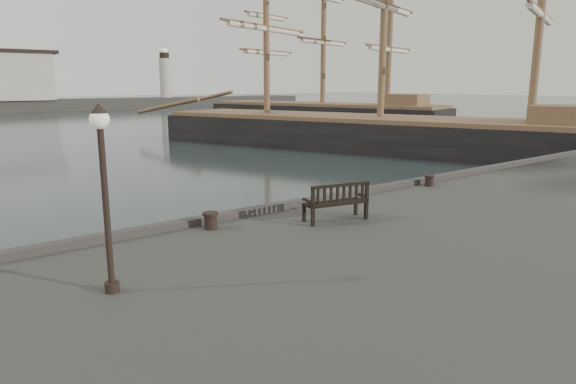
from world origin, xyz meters
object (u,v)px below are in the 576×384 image
bollard_right (429,181)px  lamp_post (104,174)px  bollard_left (211,221)px  bench (336,209)px  tall_ship_main (379,141)px  tall_ship_far (322,120)px

bollard_right → lamp_post: lamp_post is taller
bollard_left → bollard_right: 8.33m
bench → bollard_right: 5.64m
bollard_left → tall_ship_main: 28.29m
lamp_post → tall_ship_far: size_ratio=0.11×
bollard_right → bollard_left: bearing=-179.7°
tall_ship_main → tall_ship_far: tall_ship_main is taller
bollard_right → lamp_post: (-11.47, -2.33, 1.79)m
lamp_post → bollard_right: bearing=11.5°
lamp_post → tall_ship_main: bearing=34.4°
bollard_left → tall_ship_far: size_ratio=0.01×
bollard_left → tall_ship_main: tall_ship_main is taller
bollard_right → tall_ship_main: size_ratio=0.01×
lamp_post → tall_ship_main: tall_ship_main is taller
bollard_right → bench: bearing=-166.6°
bench → tall_ship_main: (20.56, 17.13, -1.16)m
lamp_post → tall_ship_main: 32.28m
tall_ship_far → lamp_post: bearing=-151.0°
bollard_left → tall_ship_main: bearing=34.1°
bench → lamp_post: lamp_post is taller
tall_ship_main → tall_ship_far: size_ratio=1.27×
bollard_left → lamp_post: 4.28m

